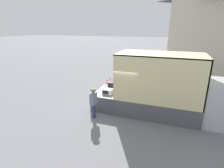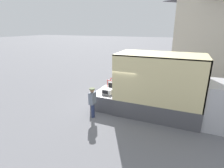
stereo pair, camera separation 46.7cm
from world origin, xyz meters
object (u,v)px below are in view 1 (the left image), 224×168
microwave (107,91)px  portable_generator (113,85)px  box_truck (189,101)px  worker_person (94,100)px

microwave → portable_generator: bearing=89.9°
box_truck → worker_person: 4.94m
box_truck → worker_person: bearing=-160.0°
box_truck → worker_person: size_ratio=4.07×
box_truck → worker_person: box_truck is taller
box_truck → microwave: size_ratio=12.38×
microwave → portable_generator: portable_generator is taller
microwave → portable_generator: size_ratio=0.89×
microwave → portable_generator: 0.94m
box_truck → microwave: 4.39m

